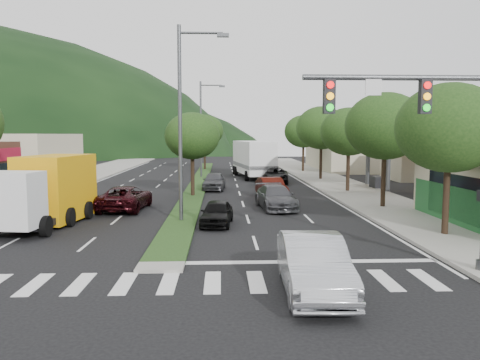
{
  "coord_description": "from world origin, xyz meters",
  "views": [
    {
      "loc": [
        2.07,
        -16.05,
        4.54
      ],
      "look_at": [
        3.13,
        9.79,
        2.02
      ],
      "focal_mm": 35.0,
      "sensor_mm": 36.0,
      "label": 1
    }
  ],
  "objects_px": {
    "tree_r_b": "(385,126)",
    "motorhome": "(253,158)",
    "car_queue_b": "(276,197)",
    "tree_r_a": "(449,128)",
    "car_queue_c": "(271,188)",
    "tree_r_c": "(349,132)",
    "tree_med_near": "(192,136)",
    "traffic_signal": "(442,131)",
    "tree_r_d": "(321,128)",
    "tree_r_e": "(303,131)",
    "car_queue_d": "(275,176)",
    "tree_med_far": "(205,131)",
    "sedan_silver": "(313,264)",
    "car_queue_a": "(217,213)",
    "box_truck": "(48,193)",
    "streetlight_near": "(184,114)",
    "suv_maroon": "(125,198)",
    "streetlight_mid": "(203,124)",
    "car_queue_e": "(214,181)"
  },
  "relations": [
    {
      "from": "tree_r_c",
      "to": "tree_r_e",
      "type": "height_order",
      "value": "tree_r_e"
    },
    {
      "from": "streetlight_mid",
      "to": "sedan_silver",
      "type": "xyz_separation_m",
      "value": [
        4.51,
        -36.0,
        -4.77
      ]
    },
    {
      "from": "tree_r_a",
      "to": "box_truck",
      "type": "bearing_deg",
      "value": 169.31
    },
    {
      "from": "tree_r_c",
      "to": "car_queue_d",
      "type": "bearing_deg",
      "value": 124.07
    },
    {
      "from": "sedan_silver",
      "to": "box_truck",
      "type": "bearing_deg",
      "value": 139.11
    },
    {
      "from": "tree_r_e",
      "to": "car_queue_c",
      "type": "relative_size",
      "value": 1.53
    },
    {
      "from": "tree_r_b",
      "to": "box_truck",
      "type": "xyz_separation_m",
      "value": [
        -18.56,
        -4.5,
        -3.4
      ]
    },
    {
      "from": "tree_med_far",
      "to": "car_queue_c",
      "type": "height_order",
      "value": "tree_med_far"
    },
    {
      "from": "tree_med_near",
      "to": "motorhome",
      "type": "height_order",
      "value": "tree_med_near"
    },
    {
      "from": "box_truck",
      "to": "motorhome",
      "type": "xyz_separation_m",
      "value": [
        12.06,
        25.68,
        0.4
      ]
    },
    {
      "from": "tree_r_e",
      "to": "car_queue_d",
      "type": "relative_size",
      "value": 1.33
    },
    {
      "from": "tree_r_d",
      "to": "streetlight_mid",
      "type": "relative_size",
      "value": 0.72
    },
    {
      "from": "car_queue_d",
      "to": "motorhome",
      "type": "xyz_separation_m",
      "value": [
        -1.65,
        6.01,
        1.34
      ]
    },
    {
      "from": "car_queue_d",
      "to": "motorhome",
      "type": "height_order",
      "value": "motorhome"
    },
    {
      "from": "tree_r_b",
      "to": "motorhome",
      "type": "relative_size",
      "value": 0.68
    },
    {
      "from": "tree_r_e",
      "to": "car_queue_e",
      "type": "height_order",
      "value": "tree_r_e"
    },
    {
      "from": "tree_r_c",
      "to": "car_queue_b",
      "type": "bearing_deg",
      "value": -130.06
    },
    {
      "from": "tree_med_far",
      "to": "car_queue_a",
      "type": "bearing_deg",
      "value": -87.12
    },
    {
      "from": "car_queue_d",
      "to": "tree_med_far",
      "type": "bearing_deg",
      "value": 120.26
    },
    {
      "from": "tree_med_near",
      "to": "car_queue_a",
      "type": "xyz_separation_m",
      "value": [
        1.86,
        -10.83,
        -3.8
      ]
    },
    {
      "from": "car_queue_b",
      "to": "motorhome",
      "type": "height_order",
      "value": "motorhome"
    },
    {
      "from": "tree_r_b",
      "to": "tree_r_e",
      "type": "relative_size",
      "value": 1.03
    },
    {
      "from": "car_queue_a",
      "to": "box_truck",
      "type": "relative_size",
      "value": 0.5
    },
    {
      "from": "tree_r_d",
      "to": "car_queue_d",
      "type": "bearing_deg",
      "value": -149.76
    },
    {
      "from": "tree_r_a",
      "to": "tree_r_b",
      "type": "xyz_separation_m",
      "value": [
        -0.0,
        8.0,
        0.22
      ]
    },
    {
      "from": "tree_r_c",
      "to": "car_queue_a",
      "type": "bearing_deg",
      "value": -128.34
    },
    {
      "from": "motorhome",
      "to": "tree_r_b",
      "type": "bearing_deg",
      "value": -80.44
    },
    {
      "from": "suv_maroon",
      "to": "tree_med_far",
      "type": "bearing_deg",
      "value": -92.74
    },
    {
      "from": "tree_r_b",
      "to": "box_truck",
      "type": "distance_m",
      "value": 19.4
    },
    {
      "from": "sedan_silver",
      "to": "car_queue_c",
      "type": "xyz_separation_m",
      "value": [
        0.97,
        20.17,
        -0.09
      ]
    },
    {
      "from": "traffic_signal",
      "to": "car_queue_b",
      "type": "bearing_deg",
      "value": 104.76
    },
    {
      "from": "tree_r_a",
      "to": "car_queue_c",
      "type": "distance_m",
      "value": 15.17
    },
    {
      "from": "sedan_silver",
      "to": "tree_med_far",
      "type": "bearing_deg",
      "value": 97.81
    },
    {
      "from": "tree_r_a",
      "to": "tree_r_c",
      "type": "xyz_separation_m",
      "value": [
        0.0,
        16.0,
        -0.07
      ]
    },
    {
      "from": "car_queue_e",
      "to": "streetlight_near",
      "type": "bearing_deg",
      "value": -91.36
    },
    {
      "from": "traffic_signal",
      "to": "streetlight_mid",
      "type": "xyz_separation_m",
      "value": [
        -8.82,
        34.54,
        0.94
      ]
    },
    {
      "from": "tree_med_far",
      "to": "box_truck",
      "type": "height_order",
      "value": "tree_med_far"
    },
    {
      "from": "tree_med_far",
      "to": "car_queue_b",
      "type": "xyz_separation_m",
      "value": [
        5.42,
        -31.83,
        -4.29
      ]
    },
    {
      "from": "car_queue_c",
      "to": "sedan_silver",
      "type": "bearing_deg",
      "value": -100.13
    },
    {
      "from": "tree_r_b",
      "to": "tree_r_e",
      "type": "distance_m",
      "value": 28.0
    },
    {
      "from": "streetlight_near",
      "to": "suv_maroon",
      "type": "height_order",
      "value": "streetlight_near"
    },
    {
      "from": "car_queue_c",
      "to": "car_queue_e",
      "type": "height_order",
      "value": "car_queue_e"
    },
    {
      "from": "traffic_signal",
      "to": "tree_r_d",
      "type": "height_order",
      "value": "tree_r_d"
    },
    {
      "from": "streetlight_near",
      "to": "car_queue_d",
      "type": "relative_size",
      "value": 1.98
    },
    {
      "from": "tree_r_e",
      "to": "box_truck",
      "type": "relative_size",
      "value": 0.92
    },
    {
      "from": "car_queue_c",
      "to": "car_queue_d",
      "type": "height_order",
      "value": "car_queue_c"
    },
    {
      "from": "tree_r_c",
      "to": "box_truck",
      "type": "height_order",
      "value": "tree_r_c"
    },
    {
      "from": "traffic_signal",
      "to": "tree_med_near",
      "type": "bearing_deg",
      "value": 114.8
    },
    {
      "from": "tree_r_b",
      "to": "car_queue_d",
      "type": "distance_m",
      "value": 16.51
    },
    {
      "from": "tree_r_e",
      "to": "motorhome",
      "type": "relative_size",
      "value": 0.65
    }
  ]
}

